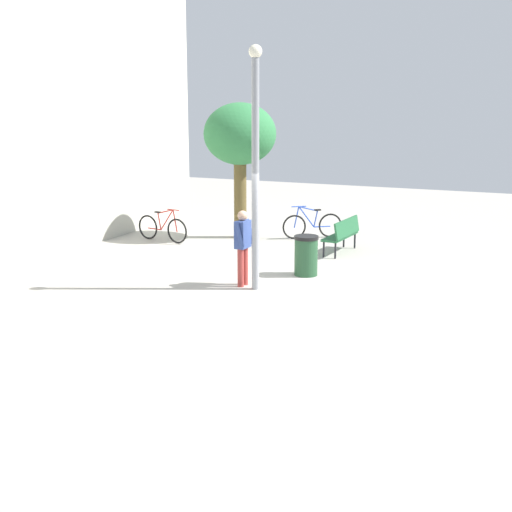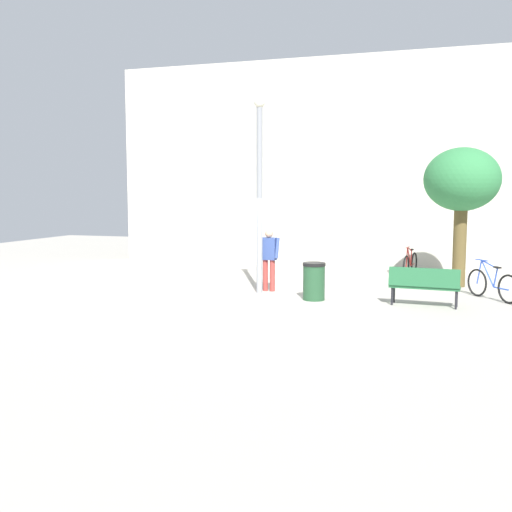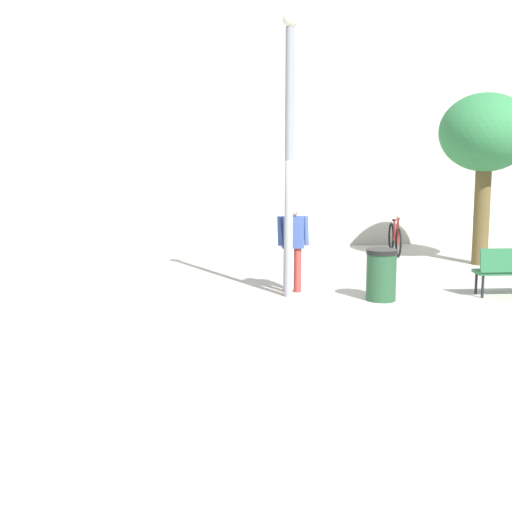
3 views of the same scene
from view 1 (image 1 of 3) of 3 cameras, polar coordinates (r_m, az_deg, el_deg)
name	(u,v)px [view 1 (image 1 of 3)]	position (r m, az deg, el deg)	size (l,w,h in m)	color
ground_plane	(312,291)	(15.21, 4.52, -2.82)	(36.00, 36.00, 0.00)	#A8A399
building_facade	(0,112)	(19.08, -19.93, 10.88)	(15.49, 2.00, 7.39)	beige
lamppost	(255,159)	(14.81, -0.05, 7.82)	(0.28, 0.28, 5.09)	gray
person_by_lamppost	(243,243)	(15.36, -1.07, 1.08)	(0.60, 0.30, 1.67)	#9E3833
park_bench	(343,233)	(18.83, 7.02, 1.86)	(1.63, 0.58, 0.92)	#236038
plaza_tree	(240,136)	(20.53, -1.30, 9.61)	(2.08, 2.08, 3.90)	brown
bicycle_red	(163,228)	(20.43, -7.54, 2.25)	(0.36, 1.79, 0.97)	black
bicycle_blue	(312,225)	(20.77, 4.54, 2.49)	(1.14, 1.47, 0.97)	black
trash_bin	(306,255)	(16.42, 4.05, 0.05)	(0.56, 0.56, 0.93)	#234C2D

